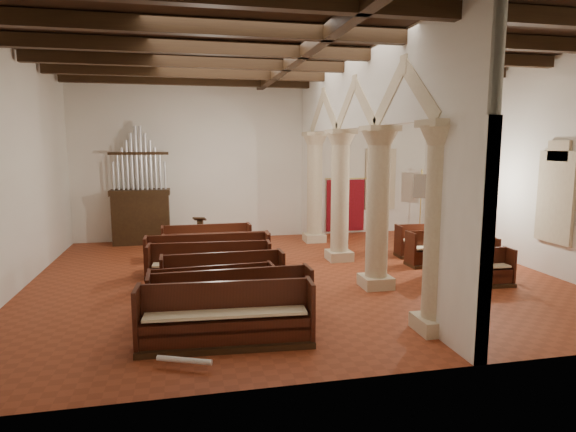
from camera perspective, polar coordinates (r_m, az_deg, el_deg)
The scene contains 33 objects.
floor at distance 13.48m, azimuth 0.72°, elevation -7.09°, with size 14.00×14.00×0.00m, color brown.
ceiling at distance 13.21m, azimuth 0.77°, elevation 18.87°, with size 14.00×14.00×0.00m, color black.
wall_back at distance 18.90m, azimuth -3.32°, elevation 6.59°, with size 14.00×0.02×6.00m, color white.
wall_front at distance 7.29m, azimuth 11.29°, elevation 3.46°, with size 14.00×0.02×6.00m, color white.
wall_left at distance 13.33m, azimuth -30.16°, elevation 4.68°, with size 0.02×12.00×6.00m, color white.
wall_right at distance 16.08m, azimuth 25.98°, elevation 5.42°, with size 0.02×12.00×6.00m, color white.
ceiling_beams at distance 13.18m, azimuth 0.77°, elevation 18.10°, with size 13.80×11.80×0.30m, color #30200F, non-canonical shape.
arcade at distance 13.51m, azimuth 8.29°, elevation 8.16°, with size 0.90×11.90×6.00m.
window_right_a at distance 14.97m, azimuth 29.24°, elevation 1.96°, with size 0.03×1.00×2.20m, color #2F6A4C.
window_right_b at distance 18.15m, azimuth 20.93°, elevation 3.44°, with size 0.03×1.00×2.20m, color #2F6A4C.
window_back at distance 20.29m, azimuth 10.84°, elevation 4.32°, with size 1.00×0.03×2.20m, color #2F6A4C.
pipe_organ at distance 18.38m, azimuth -17.04°, elevation 1.08°, with size 2.10×0.85×4.40m.
lectern at distance 17.61m, azimuth -10.34°, elevation -2.05°, with size 0.50×0.52×1.07m.
dossal_curtain at distance 19.80m, azimuth 6.82°, elevation 1.30°, with size 1.80×0.07×2.17m.
processional_banner at distance 19.68m, azimuth 15.40°, elevation 0.04°, with size 0.58×0.73×2.67m.
hymnal_box_a at distance 9.29m, azimuth 0.47°, elevation -12.73°, with size 0.31×0.25×0.31m, color navy.
hymnal_box_b at distance 11.49m, azimuth -5.53°, elevation -8.64°, with size 0.29×0.23×0.29m, color navy.
hymnal_box_c at distance 12.64m, azimuth 1.48°, elevation -6.87°, with size 0.34×0.28×0.34m, color #16289C.
tube_heater_a at distance 8.29m, azimuth -12.19°, elevation -16.36°, with size 0.09×0.09×0.94m, color silver.
tube_heater_b at distance 10.24m, azimuth -12.87°, elevation -11.48°, with size 0.09×0.09×0.88m, color silver.
nave_pew_0 at distance 8.97m, azimuth -7.33°, elevation -12.75°, with size 3.20×0.97×1.15m.
nave_pew_1 at distance 9.98m, azimuth -6.69°, elevation -10.62°, with size 3.31×0.80×1.10m.
nave_pew_2 at distance 10.85m, azimuth -8.91°, elevation -9.34°, with size 2.76×0.80×0.96m.
nave_pew_3 at distance 11.53m, azimuth -7.66°, elevation -8.01°, with size 2.87×0.78×1.09m.
nave_pew_4 at distance 12.66m, azimuth -9.22°, elevation -6.51°, with size 3.17×0.94×1.11m.
nave_pew_5 at distance 13.73m, azimuth -9.44°, elevation -5.32°, with size 3.43×0.77×1.12m.
nave_pew_6 at distance 14.47m, azimuth -8.43°, elevation -4.74°, with size 3.16×0.73×1.02m.
nave_pew_7 at distance 15.50m, azimuth -9.57°, elevation -3.75°, with size 2.80×0.81×1.10m.
nave_pew_8 at distance 16.16m, azimuth -9.96°, elevation -3.45°, with size 2.49×0.70×0.95m.
aisle_pew_0 at distance 13.40m, azimuth 21.62°, elevation -6.36°, with size 1.82×0.73×0.97m.
aisle_pew_1 at distance 14.23m, azimuth 19.95°, elevation -5.31°, with size 2.02×0.79×1.05m.
aisle_pew_2 at distance 15.29m, azimuth 17.41°, elevation -4.25°, with size 2.00×0.79×1.05m.
aisle_pew_3 at distance 16.37m, azimuth 16.11°, elevation -3.38°, with size 2.03×0.75×1.04m.
Camera 1 is at (-2.89, -12.67, 3.62)m, focal length 30.00 mm.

